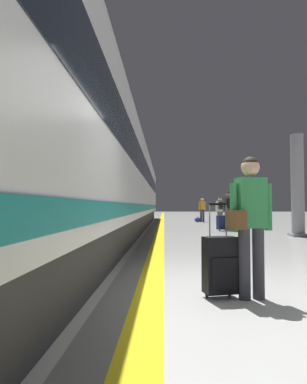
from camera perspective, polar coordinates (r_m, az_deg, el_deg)
ground_plane at (r=4.35m, az=12.62°, el=-16.47°), size 120.00×120.00×0.00m
safety_line_strip at (r=14.19m, az=1.10°, el=-6.67°), size 0.36×80.00×0.01m
tactile_edge_band at (r=14.19m, az=-0.05°, el=-6.68°), size 0.52×80.00×0.01m
high_speed_train at (r=13.24m, az=-7.75°, el=3.88°), size 2.94×34.36×4.97m
traveller_foreground at (r=4.02m, az=16.03°, el=-3.96°), size 0.53×0.35×1.64m
rolling_suitcase_foreground at (r=4.04m, az=11.29°, el=-12.04°), size 0.42×0.32×1.10m
passenger_near at (r=17.78m, az=11.25°, el=-2.77°), size 0.48×0.35×1.57m
duffel_bag_near at (r=17.70m, az=12.37°, el=-5.29°), size 0.44×0.26×0.36m
passenger_mid at (r=14.88m, az=12.60°, el=-2.55°), size 0.50×0.41×1.70m
suitcase_mid at (r=14.72m, az=11.45°, el=-5.09°), size 0.44×0.37×1.05m
passenger_far at (r=22.75m, az=8.27°, el=-2.61°), size 0.49×0.31×1.67m
duffel_bag_far at (r=22.50m, az=7.54°, el=-4.69°), size 0.44×0.26×0.36m
platform_pillar at (r=12.84m, az=23.27°, el=0.75°), size 0.56×0.56×3.60m
waste_bin at (r=14.82m, az=14.01°, el=-4.66°), size 0.46×0.46×0.91m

